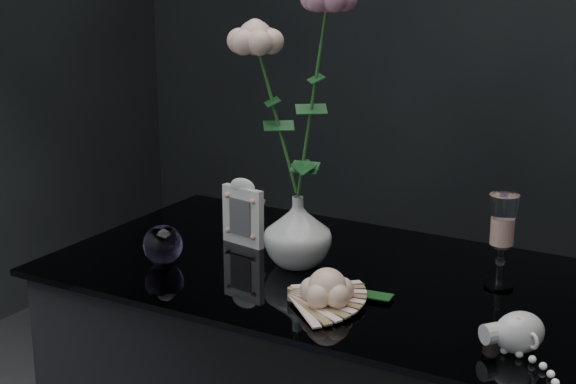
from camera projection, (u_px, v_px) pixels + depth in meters
The scene contains 8 objects.
vase at pixel (298, 231), 1.61m from camera, with size 0.13×0.13×0.13m, color silver.
wine_glass at pixel (502, 242), 1.50m from camera, with size 0.05×0.05×0.17m, color white, non-canonical shape.
picture_frame at pixel (243, 211), 1.72m from camera, with size 0.10×0.08×0.14m, color white, non-canonical shape.
paperweight at pixel (163, 245), 1.63m from camera, with size 0.07×0.07×0.07m, color #886EB3, non-canonical shape.
paper_fan at pixel (292, 293), 1.46m from camera, with size 0.25×0.20×0.03m, color beige, non-canonical shape.
loose_rose at pixel (327, 288), 1.43m from camera, with size 0.15×0.20×0.07m, color #FFC6A4, non-canonical shape.
pearl_jar at pixel (520, 331), 1.28m from camera, with size 0.21×0.22×0.06m, color silver, non-canonical shape.
roses at pixel (293, 87), 1.55m from camera, with size 0.22×0.11×0.44m.
Camera 1 is at (0.67, -1.29, 1.33)m, focal length 55.00 mm.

